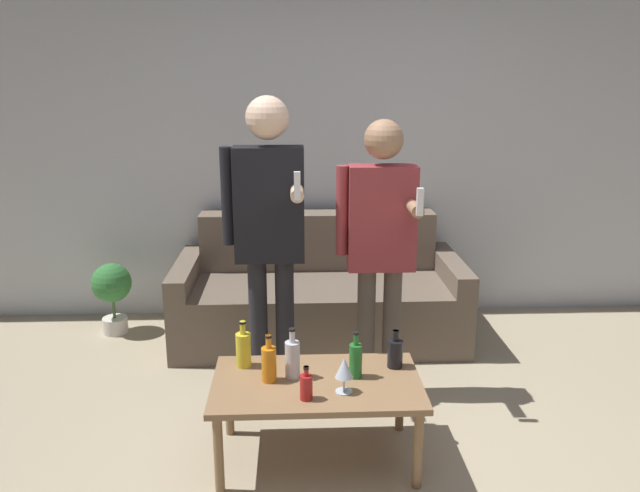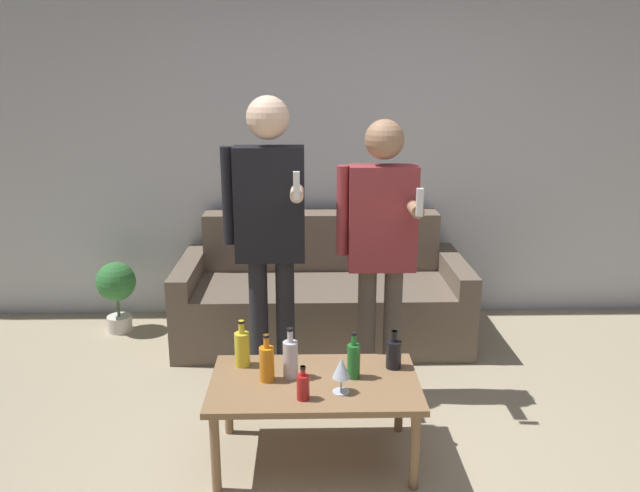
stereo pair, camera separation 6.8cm
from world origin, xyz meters
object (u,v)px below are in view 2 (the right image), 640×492
at_px(couch, 322,295).
at_px(person_standing_left, 269,223).
at_px(coffee_table, 315,390).
at_px(bottle_orange, 242,348).
at_px(person_standing_right, 381,237).

bearing_deg(couch, person_standing_left, -109.38).
distance_m(coffee_table, bottle_orange, 0.42).
height_order(couch, bottle_orange, couch).
relative_size(coffee_table, person_standing_left, 0.58).
bearing_deg(coffee_table, person_standing_left, 110.51).
bearing_deg(bottle_orange, coffee_table, -25.84).
bearing_deg(bottle_orange, person_standing_right, 32.18).
xyz_separation_m(couch, person_standing_left, (-0.31, -0.89, 0.74)).
distance_m(coffee_table, person_standing_left, 0.95).
height_order(bottle_orange, person_standing_right, person_standing_right).
height_order(person_standing_left, person_standing_right, person_standing_left).
bearing_deg(person_standing_right, couch, 108.88).
xyz_separation_m(coffee_table, person_standing_left, (-0.24, 0.64, 0.67)).
xyz_separation_m(bottle_orange, person_standing_left, (0.12, 0.46, 0.53)).
height_order(couch, person_standing_right, person_standing_right).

